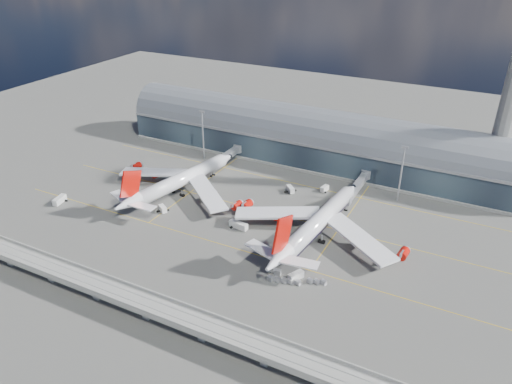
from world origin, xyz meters
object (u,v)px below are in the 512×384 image
at_px(floodlight_mast_left, 203,134).
at_px(service_truck_0, 60,200).
at_px(service_truck_5, 290,189).
at_px(cargo_train_1, 284,280).
at_px(cargo_train_2, 317,282).
at_px(airliner_right, 317,224).
at_px(service_truck_4, 325,189).
at_px(service_truck_1, 163,209).
at_px(service_truck_3, 296,276).
at_px(service_truck_2, 238,225).
at_px(cargo_train_0, 274,271).
at_px(floodlight_mast_right, 401,172).
at_px(airliner_left, 179,181).

height_order(floodlight_mast_left, service_truck_0, floodlight_mast_left).
height_order(service_truck_0, service_truck_5, service_truck_0).
xyz_separation_m(cargo_train_1, cargo_train_2, (10.06, 4.47, -0.03)).
xyz_separation_m(airliner_right, service_truck_4, (-10.68, 37.84, -4.74)).
distance_m(service_truck_1, cargo_train_1, 68.04).
xyz_separation_m(service_truck_3, cargo_train_2, (7.08, 1.20, -0.62)).
bearing_deg(service_truck_3, service_truck_2, 175.35).
xyz_separation_m(service_truck_0, service_truck_4, (97.91, 63.40, -0.26)).
height_order(service_truck_4, service_truck_5, service_truck_5).
distance_m(airliner_right, cargo_train_0, 28.78).
bearing_deg(floodlight_mast_right, floodlight_mast_left, 180.00).
xyz_separation_m(floodlight_mast_left, airliner_left, (11.16, -37.61, -7.49)).
xyz_separation_m(floodlight_mast_right, airliner_left, (-88.84, -37.61, -7.49)).
bearing_deg(cargo_train_1, airliner_right, 13.73).
distance_m(airliner_left, cargo_train_1, 78.36).
bearing_deg(airliner_right, cargo_train_2, -63.33).
height_order(service_truck_0, service_truck_3, service_truck_0).
bearing_deg(cargo_train_1, service_truck_1, 85.59).
height_order(floodlight_mast_right, cargo_train_0, floodlight_mast_right).
height_order(airliner_left, cargo_train_1, airliner_left).
distance_m(service_truck_0, cargo_train_1, 109.24).
height_order(airliner_left, cargo_train_2, airliner_left).
xyz_separation_m(airliner_left, cargo_train_1, (68.55, -37.58, -5.33)).
distance_m(service_truck_3, cargo_train_1, 4.46).
relative_size(airliner_right, cargo_train_1, 6.22).
relative_size(service_truck_2, service_truck_3, 1.35).
relative_size(floodlight_mast_left, service_truck_5, 4.75).
height_order(airliner_right, cargo_train_2, airliner_right).
distance_m(airliner_right, cargo_train_1, 31.62).
height_order(airliner_left, service_truck_2, airliner_left).
xyz_separation_m(floodlight_mast_right, service_truck_4, (-31.47, -6.17, -12.35)).
relative_size(floodlight_mast_left, service_truck_3, 4.25).
distance_m(cargo_train_0, cargo_train_2, 15.16).
bearing_deg(service_truck_1, service_truck_4, -15.09).
bearing_deg(service_truck_0, service_truck_3, -13.56).
relative_size(service_truck_0, cargo_train_1, 0.64).
distance_m(service_truck_1, service_truck_3, 70.03).
xyz_separation_m(floodlight_mast_left, service_truck_1, (14.72, -55.05, -12.28)).
height_order(floodlight_mast_right, service_truck_2, floodlight_mast_right).
relative_size(service_truck_5, cargo_train_0, 0.96).
bearing_deg(service_truck_2, cargo_train_0, -120.25).
bearing_deg(cargo_train_0, service_truck_4, -4.46).
relative_size(service_truck_4, cargo_train_2, 0.69).
xyz_separation_m(service_truck_1, service_truck_2, (34.78, 2.90, 0.15)).
relative_size(floodlight_mast_left, airliner_left, 0.37).
xyz_separation_m(floodlight_mast_left, service_truck_5, (55.07, -14.00, -12.27)).
relative_size(floodlight_mast_left, airliner_right, 0.35).
relative_size(service_truck_1, cargo_train_1, 0.43).
height_order(airliner_right, cargo_train_0, airliner_right).
height_order(service_truck_2, service_truck_4, service_truck_2).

